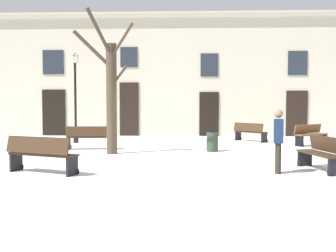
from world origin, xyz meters
TOP-DOWN VIEW (x-y plane):
  - ground_plane at (0.00, 0.00)m, footprint 32.58×32.58m
  - building_facade at (-0.01, 7.90)m, footprint 20.37×0.60m
  - tree_right_of_center at (-1.90, 0.20)m, footprint 2.16×1.90m
  - streetlamp at (-4.10, 3.90)m, footprint 0.30×0.30m
  - litter_bin at (1.61, 1.00)m, footprint 0.44×0.44m
  - bench_near_lamp at (4.15, -3.00)m, footprint 0.80×1.75m
  - bench_by_litter_bin at (-2.93, -3.72)m, footprint 1.94×1.14m
  - bench_near_center_tree at (-2.87, 1.44)m, footprint 1.83×0.59m
  - bench_far_corner at (5.77, 3.30)m, footprint 1.60×1.37m
  - bench_back_to_back_left at (3.56, 4.82)m, footprint 1.41×1.46m
  - person_by_shop_door at (2.94, -3.45)m, footprint 0.28×0.41m

SIDE VIEW (x-z plane):
  - ground_plane at x=0.00m, z-range 0.00..0.00m
  - litter_bin at x=1.61m, z-range 0.00..0.75m
  - bench_back_to_back_left at x=3.56m, z-range 0.01..0.85m
  - bench_far_corner at x=5.77m, z-range 0.02..0.88m
  - bench_near_lamp at x=4.15m, z-range 0.01..0.91m
  - bench_near_center_tree at x=-2.87m, z-range 0.03..0.91m
  - bench_by_litter_bin at x=-2.93m, z-range 0.02..0.96m
  - person_by_shop_door at x=2.94m, z-range 0.08..1.67m
  - tree_right_of_center at x=-1.90m, z-range -0.27..4.49m
  - streetlamp at x=-4.10m, z-range 0.43..4.31m
  - building_facade at x=-0.01m, z-range 0.05..6.48m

